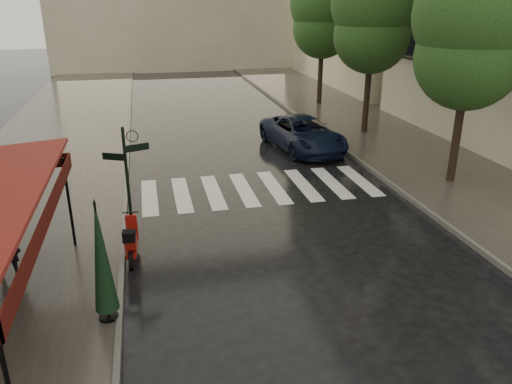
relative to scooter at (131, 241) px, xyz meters
name	(u,v)px	position (x,y,z in m)	size (l,w,h in m)	color
ground	(189,294)	(1.20, -1.92, -0.47)	(120.00, 120.00, 0.00)	black
sidewalk_near	(54,151)	(-3.30, 10.08, -0.41)	(6.00, 60.00, 0.12)	#38332D
sidewalk_far	(378,132)	(11.45, 10.08, -0.41)	(5.50, 60.00, 0.12)	#38332D
curb_near	(128,146)	(-0.25, 10.08, -0.40)	(0.12, 60.00, 0.16)	#595651
curb_far	(323,135)	(8.65, 10.08, -0.40)	(0.12, 60.00, 0.16)	#595651
crosswalk	(259,188)	(4.18, 4.08, -0.47)	(7.85, 3.20, 0.01)	silver
signpost	(127,175)	(0.01, 1.08, 1.36)	(1.17, 0.29, 3.10)	black
tree_near	(474,24)	(10.80, 3.08, 4.84)	(3.80, 3.80, 7.99)	black
tree_mid	(374,9)	(10.70, 10.08, 5.12)	(3.80, 3.80, 8.34)	black
tree_far	(323,9)	(10.90, 17.08, 4.98)	(3.80, 3.80, 8.16)	black
scooter	(131,241)	(0.00, 0.00, 0.00)	(0.41, 1.56, 1.02)	black
parked_car	(303,134)	(7.05, 8.27, 0.21)	(2.27, 4.93, 1.37)	black
parasol_back	(101,258)	(-0.45, -2.61, 1.00)	(0.47, 0.47, 2.51)	black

